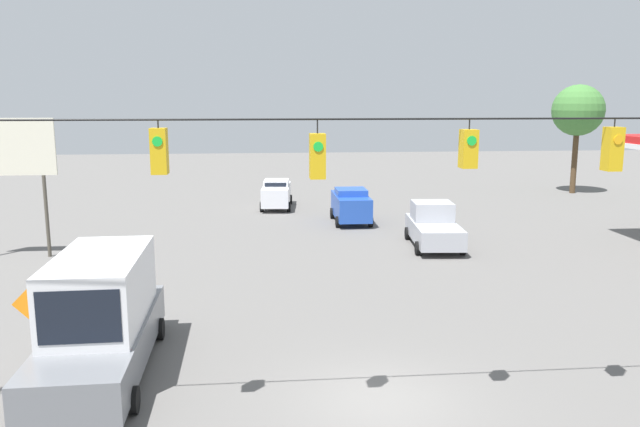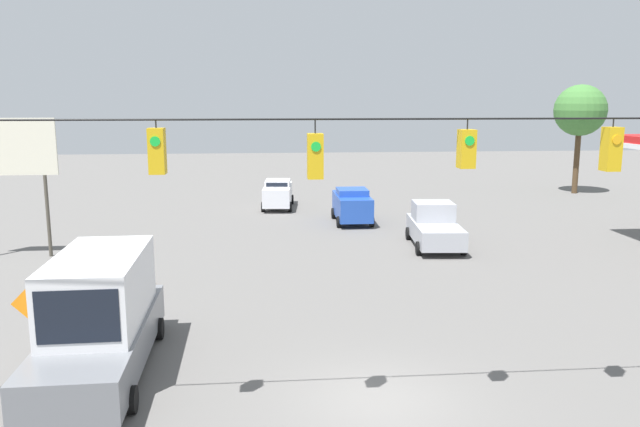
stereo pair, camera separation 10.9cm
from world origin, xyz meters
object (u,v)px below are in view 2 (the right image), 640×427
object	(u,v)px
roadside_billboard	(10,156)
traffic_cone_nearest	(92,354)
box_truck_grey_parked_shoulder	(100,315)
sedan_white_withflow_deep	(278,193)
pickup_truck_silver_oncoming_far	(434,227)
work_zone_sign	(39,312)
tree_horizon_left	(580,111)
traffic_cone_second	(114,321)
traffic_cone_fourth	(150,277)
sedan_blue_oncoming_deep	(352,205)
overhead_signal_span	(390,211)
traffic_cone_third	(130,295)

from	to	relation	value
roadside_billboard	traffic_cone_nearest	bearing A→B (deg)	117.65
box_truck_grey_parked_shoulder	sedan_white_withflow_deep	world-z (taller)	box_truck_grey_parked_shoulder
pickup_truck_silver_oncoming_far	traffic_cone_nearest	world-z (taller)	pickup_truck_silver_oncoming_far
box_truck_grey_parked_shoulder	work_zone_sign	bearing A→B (deg)	37.24
sedan_white_withflow_deep	tree_horizon_left	xyz separation A→B (m)	(-22.80, -4.52, 5.25)
pickup_truck_silver_oncoming_far	box_truck_grey_parked_shoulder	bearing A→B (deg)	46.23
traffic_cone_second	traffic_cone_fourth	size ratio (longest dim) A/B	1.00
box_truck_grey_parked_shoulder	work_zone_sign	size ratio (longest dim) A/B	2.47
sedan_blue_oncoming_deep	tree_horizon_left	bearing A→B (deg)	-151.96
roadside_billboard	pickup_truck_silver_oncoming_far	bearing A→B (deg)	-178.95
traffic_cone_fourth	work_zone_sign	world-z (taller)	work_zone_sign
traffic_cone_nearest	roadside_billboard	xyz separation A→B (m)	(6.55, -12.50, 4.27)
roadside_billboard	work_zone_sign	size ratio (longest dim) A/B	2.21
traffic_cone_fourth	traffic_cone_nearest	bearing A→B (deg)	88.19
sedan_blue_oncoming_deep	traffic_cone_nearest	size ratio (longest dim) A/B	6.30
overhead_signal_span	roadside_billboard	distance (m)	21.18
box_truck_grey_parked_shoulder	traffic_cone_second	xyz separation A→B (m)	(0.37, -2.84, -1.20)
sedan_white_withflow_deep	work_zone_sign	xyz separation A→B (m)	(6.44, 25.71, 1.01)
tree_horizon_left	sedan_white_withflow_deep	bearing A→B (deg)	11.21
sedan_blue_oncoming_deep	box_truck_grey_parked_shoulder	bearing A→B (deg)	64.10
traffic_cone_nearest	traffic_cone_second	xyz separation A→B (m)	(0.02, -2.56, 0.00)
traffic_cone_second	work_zone_sign	size ratio (longest dim) A/B	0.23
sedan_white_withflow_deep	traffic_cone_third	distance (m)	20.15
box_truck_grey_parked_shoulder	traffic_cone_nearest	size ratio (longest dim) A/B	10.57
pickup_truck_silver_oncoming_far	roadside_billboard	distance (m)	19.83
overhead_signal_span	box_truck_grey_parked_shoulder	bearing A→B (deg)	-24.68
pickup_truck_silver_oncoming_far	work_zone_sign	distance (m)	19.73
sedan_white_withflow_deep	traffic_cone_third	xyz separation A→B (m)	(5.63, 19.33, -0.64)
pickup_truck_silver_oncoming_far	traffic_cone_third	size ratio (longest dim) A/B	7.81
traffic_cone_nearest	traffic_cone_fourth	distance (m)	7.45
tree_horizon_left	traffic_cone_fourth	bearing A→B (deg)	37.47
pickup_truck_silver_oncoming_far	traffic_cone_nearest	distance (m)	18.25
sedan_white_withflow_deep	work_zone_sign	size ratio (longest dim) A/B	1.64
sedan_blue_oncoming_deep	roadside_billboard	distance (m)	17.96
traffic_cone_second	traffic_cone_fourth	distance (m)	4.89
traffic_cone_second	roadside_billboard	bearing A→B (deg)	-56.71
box_truck_grey_parked_shoulder	overhead_signal_span	bearing A→B (deg)	155.32
box_truck_grey_parked_shoulder	sedan_white_withflow_deep	distance (m)	25.34
traffic_cone_second	traffic_cone_third	bearing A→B (deg)	-89.31
traffic_cone_fourth	roadside_billboard	distance (m)	9.48
traffic_cone_nearest	roadside_billboard	size ratio (longest dim) A/B	0.11
sedan_white_withflow_deep	work_zone_sign	distance (m)	26.52
box_truck_grey_parked_shoulder	roadside_billboard	bearing A→B (deg)	-61.64
traffic_cone_third	traffic_cone_fourth	distance (m)	2.29
traffic_cone_third	roadside_billboard	xyz separation A→B (m)	(6.50, -7.33, 4.27)
overhead_signal_span	sedan_white_withflow_deep	bearing A→B (deg)	-86.41
pickup_truck_silver_oncoming_far	traffic_cone_nearest	size ratio (longest dim) A/B	7.81
pickup_truck_silver_oncoming_far	traffic_cone_nearest	bearing A→B (deg)	44.81
work_zone_sign	tree_horizon_left	bearing A→B (deg)	-134.06
sedan_white_withflow_deep	sedan_blue_oncoming_deep	xyz separation A→B (m)	(-4.18, 5.40, 0.07)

